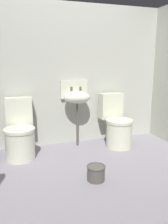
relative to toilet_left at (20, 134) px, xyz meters
The scene contains 6 objects.
ground_plane 1.22m from the toilet_left, 52.55° to the right, with size 3.52×2.95×0.08m, color gray.
wall_back 1.10m from the toilet_left, 29.47° to the left, with size 3.52×0.10×2.11m, color #B6B7AB.
toilet_left is the anchor object (origin of this frame).
toilet_right 1.43m from the toilet_left, ahead, with size 0.41×0.60×0.78m.
sink 0.97m from the toilet_left, 12.46° to the left, with size 0.42×0.35×0.99m.
bucket 1.21m from the toilet_left, 51.37° to the right, with size 0.21×0.21×0.17m.
Camera 1 is at (-0.80, -2.15, 1.28)m, focal length 36.92 mm.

